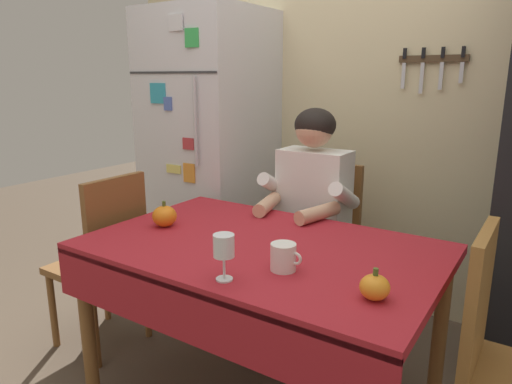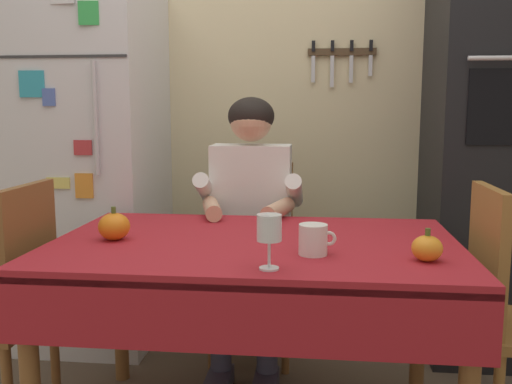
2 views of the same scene
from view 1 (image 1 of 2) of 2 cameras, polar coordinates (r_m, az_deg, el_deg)
back_wall_assembly at (r=2.88m, az=15.45°, el=11.63°), size 3.70×0.13×2.60m
refrigerator at (r=3.06m, az=-5.63°, el=4.64°), size 0.68×0.71×1.80m
dining_table at (r=1.89m, az=0.30°, el=-8.99°), size 1.40×0.90×0.74m
chair_behind_person at (r=2.63m, az=8.13°, el=-5.74°), size 0.40×0.40×0.93m
seated_person at (r=2.40m, az=6.38°, el=-1.97°), size 0.47×0.55×1.25m
chair_right_side at (r=1.78m, az=28.44°, el=-17.66°), size 0.40×0.40×0.93m
chair_left_side at (r=2.49m, az=-18.01°, el=-7.46°), size 0.40×0.40×0.93m
coffee_mug at (r=1.62m, az=3.43°, el=-8.00°), size 0.12×0.09×0.10m
wine_glass at (r=1.52m, az=-3.99°, el=-6.85°), size 0.07×0.07×0.16m
pumpkin_large at (r=2.12m, az=-11.22°, el=-2.93°), size 0.11×0.11×0.12m
pumpkin_medium at (r=1.47m, az=14.43°, el=-11.29°), size 0.09×0.09×0.10m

